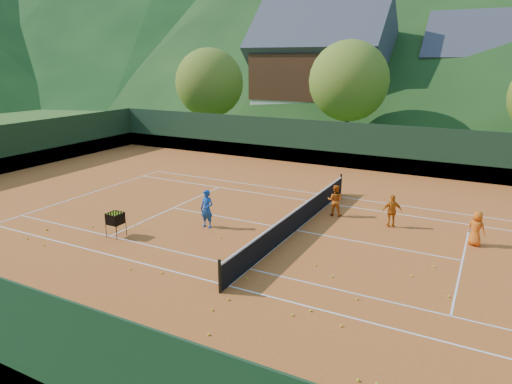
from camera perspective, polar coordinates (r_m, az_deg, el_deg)
The scene contains 39 objects.
ground at distance 19.21m, azimuth 5.05°, elevation -4.85°, with size 400.00×400.00×0.00m, color #2E5219.
clay_court at distance 19.20m, azimuth 5.05°, elevation -4.82°, with size 40.00×24.00×0.02m, color #B4541D.
coach at distance 19.31m, azimuth -6.17°, elevation -2.12°, with size 0.60×0.39×1.64m, color #164493.
student_a at distance 21.01m, azimuth 9.85°, elevation -1.03°, with size 0.70×0.54×1.44m, color #CD5912.
student_b at distance 20.13m, azimuth 16.65°, elevation -2.30°, with size 0.82×0.34×1.41m, color orange.
student_c at distance 19.33m, azimuth 25.83°, elevation -4.14°, with size 0.66×0.43×1.36m, color orange.
tennis_ball_0 at distance 19.38m, azimuth -25.00°, elevation -6.03°, with size 0.07×0.07×0.07m, color #DAEF27.
tennis_ball_1 at distance 13.92m, azimuth -3.47°, elevation -13.24°, with size 0.07×0.07×0.07m, color #DAEF27.
tennis_ball_2 at distance 20.35m, azimuth -15.00°, elevation -3.96°, with size 0.07×0.07×0.07m, color #DAEF27.
tennis_ball_3 at distance 17.01m, azimuth 21.39°, elevation -8.67°, with size 0.07×0.07×0.07m, color #DAEF27.
tennis_ball_4 at distance 20.63m, azimuth -19.78°, elevation -4.11°, with size 0.07×0.07×0.07m, color #DAEF27.
tennis_ball_5 at distance 13.44m, azimuth 6.84°, elevation -14.50°, with size 0.07×0.07×0.07m, color #DAEF27.
tennis_ball_6 at distance 21.03m, azimuth -24.64°, elevation -4.28°, with size 0.07×0.07×0.07m, color #DAEF27.
tennis_ball_7 at distance 15.40m, azimuth 9.48°, elevation -10.38°, with size 0.07×0.07×0.07m, color #DAEF27.
tennis_ball_8 at distance 15.76m, azimuth -11.72°, elevation -9.85°, with size 0.07×0.07×0.07m, color #DAEF27.
tennis_ball_9 at distance 20.35m, azimuth -26.70°, elevation -5.21°, with size 0.07×0.07×0.07m, color #DAEF27.
tennis_ball_10 at distance 16.27m, azimuth -15.41°, elevation -9.26°, with size 0.07×0.07×0.07m, color #DAEF27.
tennis_ball_11 at distance 15.07m, azimuth -1.14°, elevation -10.77°, with size 0.07×0.07×0.07m, color #DAEF27.
tennis_ball_12 at distance 11.19m, azimuth 12.64°, elevation -21.97°, with size 0.07×0.07×0.07m, color #DAEF27.
tennis_ball_13 at distance 20.29m, azimuth -17.01°, elevation -4.19°, with size 0.07×0.07×0.07m, color #DAEF27.
tennis_ball_14 at distance 11.19m, azimuth 14.86°, elevation -22.16°, with size 0.07×0.07×0.07m, color #DAEF27.
tennis_ball_15 at distance 14.23m, azimuth 12.51°, elevation -12.93°, with size 0.07×0.07×0.07m, color #DAEF27.
tennis_ball_16 at distance 16.11m, azimuth 7.40°, elevation -9.04°, with size 0.07×0.07×0.07m, color #DAEF27.
tennis_ball_17 at distance 13.20m, azimuth 4.58°, elevation -15.08°, with size 0.07×0.07×0.07m, color #DAEF27.
tennis_ball_18 at distance 15.21m, azimuth 22.95°, elevation -11.90°, with size 0.07×0.07×0.07m, color #DAEF27.
tennis_ball_19 at distance 12.91m, azimuth 10.62°, elevation -16.12°, with size 0.07×0.07×0.07m, color #DAEF27.
tennis_ball_20 at distance 12.44m, azimuth -5.92°, elevation -17.27°, with size 0.07×0.07×0.07m, color #DAEF27.
tennis_ball_21 at distance 16.09m, azimuth 18.89°, elevation -9.88°, with size 0.07×0.07×0.07m, color #DAEF27.
tennis_ball_22 at distance 13.45m, azimuth -5.48°, elevation -14.45°, with size 0.07×0.07×0.07m, color #DAEF27.
tennis_ball_23 at distance 21.02m, azimuth -24.74°, elevation -4.30°, with size 0.07×0.07×0.07m, color #DAEF27.
tennis_ball_24 at distance 18.36m, azimuth -4.46°, elevation -5.67°, with size 0.07×0.07×0.07m, color #DAEF27.
court_lines at distance 19.20m, azimuth 5.05°, elevation -4.78°, with size 23.83×11.03×0.00m.
tennis_net at distance 19.03m, azimuth 5.08°, elevation -3.39°, with size 0.10×12.07×1.10m.
perimeter_fence at distance 18.79m, azimuth 5.14°, elevation -1.24°, with size 40.40×24.24×3.00m.
ball_hopper at distance 19.08m, azimuth -17.18°, elevation -3.24°, with size 0.57×0.57×1.00m.
chalet_left at distance 49.53m, azimuth 8.14°, elevation 14.71°, with size 13.80×9.93×12.92m.
chalet_mid at distance 50.62m, azimuth 27.47°, elevation 12.37°, with size 12.65×8.82×11.45m.
tree_a at distance 41.47m, azimuth -5.85°, elevation 13.42°, with size 6.00×6.00×7.88m.
tree_b at distance 38.18m, azimuth 11.56°, elevation 13.43°, with size 6.40×6.40×8.40m.
Camera 1 is at (6.80, -16.57, 6.92)m, focal length 32.00 mm.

